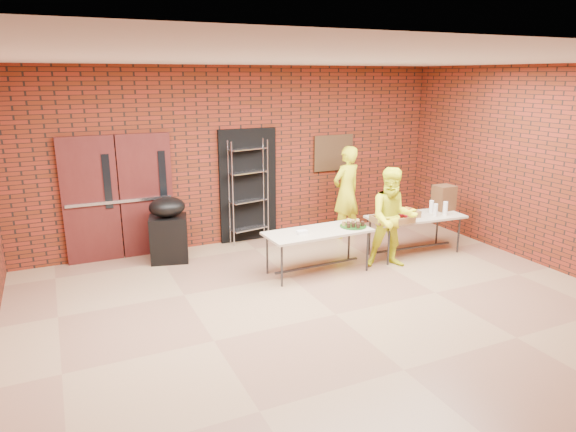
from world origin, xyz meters
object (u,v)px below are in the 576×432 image
object	(u,v)px
table_left	(318,234)
covered_grill	(168,229)
volunteer_man	(393,218)
wire_rack	(249,192)
coffee_dispenser	(444,198)
volunteer_woman	(346,192)
table_right	(416,219)

from	to	relation	value
table_left	covered_grill	bearing A→B (deg)	140.84
volunteer_man	table_left	bearing A→B (deg)	-168.77
wire_rack	volunteer_man	distance (m)	2.71
table_left	coffee_dispenser	size ratio (longest dim) A/B	3.84
volunteer_woman	volunteer_man	world-z (taller)	volunteer_woman
table_right	wire_rack	bearing A→B (deg)	146.45
wire_rack	coffee_dispenser	bearing A→B (deg)	-40.16
volunteer_woman	volunteer_man	distance (m)	1.70
wire_rack	volunteer_woman	distance (m)	1.87
volunteer_man	volunteer_woman	bearing A→B (deg)	107.36
table_right	volunteer_man	distance (m)	0.82
coffee_dispenser	covered_grill	xyz separation A→B (m)	(-4.67, 1.31, -0.36)
covered_grill	volunteer_man	distance (m)	3.69
covered_grill	volunteer_man	xyz separation A→B (m)	(3.23, -1.77, 0.26)
table_right	coffee_dispenser	distance (m)	0.78
table_right	volunteer_man	bearing A→B (deg)	-152.23
table_left	coffee_dispenser	world-z (taller)	coffee_dispenser
table_left	wire_rack	bearing A→B (deg)	100.82
table_right	volunteer_woman	size ratio (longest dim) A/B	0.98
coffee_dispenser	volunteer_man	world-z (taller)	volunteer_man
wire_rack	coffee_dispenser	world-z (taller)	wire_rack
table_right	covered_grill	bearing A→B (deg)	163.79
table_right	volunteer_woman	xyz separation A→B (m)	(-0.57, 1.37, 0.25)
table_left	covered_grill	world-z (taller)	covered_grill
wire_rack	table_right	world-z (taller)	wire_rack
wire_rack	table_right	distance (m)	3.02
wire_rack	coffee_dispenser	size ratio (longest dim) A/B	4.32
coffee_dispenser	volunteer_man	xyz separation A→B (m)	(-1.44, -0.46, -0.09)
wire_rack	table_left	world-z (taller)	wire_rack
covered_grill	volunteer_woman	distance (m)	3.40
coffee_dispenser	table_left	bearing A→B (deg)	-175.42
table_left	coffee_dispenser	distance (m)	2.69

